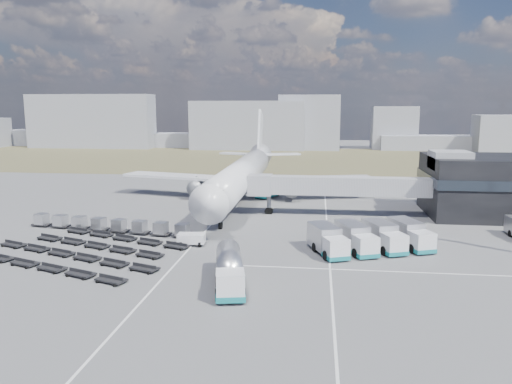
# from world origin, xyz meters

# --- Properties ---
(ground) EXTENTS (420.00, 420.00, 0.00)m
(ground) POSITION_xyz_m (0.00, 0.00, 0.00)
(ground) COLOR #565659
(ground) RESTS_ON ground
(grass_strip) EXTENTS (420.00, 90.00, 0.01)m
(grass_strip) POSITION_xyz_m (0.00, 110.00, 0.01)
(grass_strip) COLOR brown
(grass_strip) RESTS_ON ground
(lane_markings) EXTENTS (47.12, 110.00, 0.01)m
(lane_markings) POSITION_xyz_m (9.77, 3.00, 0.01)
(lane_markings) COLOR silver
(lane_markings) RESTS_ON ground
(jet_bridge) EXTENTS (30.30, 3.80, 7.05)m
(jet_bridge) POSITION_xyz_m (15.90, 20.42, 5.05)
(jet_bridge) COLOR #939399
(jet_bridge) RESTS_ON ground
(airliner) EXTENTS (51.59, 64.53, 17.62)m
(airliner) POSITION_xyz_m (0.00, 32.38, 5.29)
(airliner) COLOR silver
(airliner) RESTS_ON ground
(skyline) EXTENTS (313.38, 24.82, 25.69)m
(skyline) POSITION_xyz_m (-0.17, 148.29, 9.48)
(skyline) COLOR #8F919C
(skyline) RESTS_ON ground
(fuel_tanker) EXTENTS (4.92, 11.43, 3.59)m
(fuel_tanker) POSITION_xyz_m (5.56, -14.56, 1.79)
(fuel_tanker) COLOR silver
(fuel_tanker) RESTS_ON ground
(pushback_tug) EXTENTS (3.71, 2.26, 1.58)m
(pushback_tug) POSITION_xyz_m (-2.11, -0.31, 0.79)
(pushback_tug) COLOR silver
(pushback_tug) RESTS_ON ground
(catering_truck) EXTENTS (4.87, 6.96, 2.95)m
(catering_truck) POSITION_xyz_m (4.52, 36.08, 1.51)
(catering_truck) COLOR silver
(catering_truck) RESTS_ON ground
(service_trucks_near) EXTENTS (16.22, 12.57, 3.18)m
(service_trucks_near) POSITION_xyz_m (21.20, 0.14, 1.73)
(service_trucks_near) COLOR silver
(service_trucks_near) RESTS_ON ground
(uld_row) EXTENTS (26.25, 5.92, 1.78)m
(uld_row) POSITION_xyz_m (-15.98, 5.25, 1.06)
(uld_row) COLOR black
(uld_row) RESTS_ON ground
(baggage_dollies) EXTENTS (27.76, 22.59, 0.78)m
(baggage_dollies) POSITION_xyz_m (-14.99, -5.55, 0.39)
(baggage_dollies) COLOR black
(baggage_dollies) RESTS_ON ground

